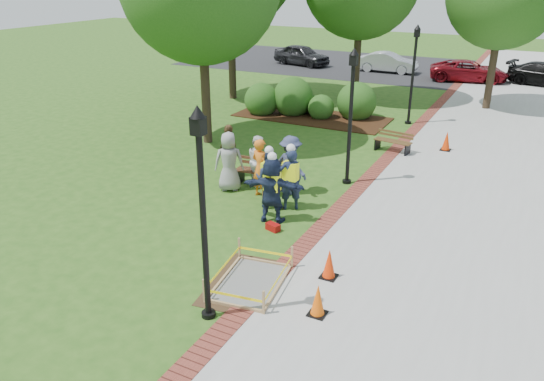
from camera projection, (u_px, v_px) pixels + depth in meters
The scene contains 31 objects.
ground at pixel (233, 239), 13.50m from camera, with size 100.00×100.00×0.00m, color #285116.
sidewalk at pixel (489, 155), 19.58m from camera, with size 6.00×60.00×0.02m, color #9E9E99.
brick_edging at pixel (402, 143), 20.96m from camera, with size 0.50×60.00×0.03m, color maroon.
mulch_bed at pixel (311, 117), 24.60m from camera, with size 7.00×3.00×0.05m, color #381E0F.
parking_lot at pixel (441, 72), 35.64m from camera, with size 36.00×12.00×0.01m, color black.
wet_concrete_pad at pixel (250, 275), 11.49m from camera, with size 2.01×2.52×0.55m.
bench_near at pixel (260, 178), 16.75m from camera, with size 1.61×0.67×0.85m.
bench_far at pixel (392, 146), 19.87m from camera, with size 1.45×0.68×0.76m.
cone_front at pixel (318, 301), 10.42m from camera, with size 0.35×0.35×0.70m.
cone_back at pixel (329, 264), 11.69m from camera, with size 0.36×0.36×0.72m.
cone_far at pixel (446, 141), 19.97m from camera, with size 0.38×0.38×0.75m.
toolbox at pixel (273, 227), 13.93m from camera, with size 0.38×0.21×0.19m, color maroon.
lamp_near at pixel (202, 202), 9.55m from camera, with size 0.28×0.28×4.26m.
lamp_mid at pixel (351, 107), 16.12m from camera, with size 0.28×0.28×4.26m.
lamp_far at pixel (414, 67), 22.68m from camera, with size 0.28×0.28×4.26m.
shrub_a at pixel (262, 114), 25.18m from camera, with size 1.60×1.60×1.60m, color #1C4914.
shrub_b at pixel (293, 114), 25.18m from camera, with size 1.90×1.90×1.90m, color #1C4914.
shrub_c at pixel (321, 118), 24.45m from camera, with size 1.20×1.20×1.20m, color #1C4914.
shrub_d at pixel (356, 118), 24.49m from camera, with size 1.80×1.80×1.80m, color #1C4914.
shrub_e at pixel (314, 113), 25.34m from camera, with size 0.93×0.93×0.93m, color #1C4914.
casual_person_a at pixel (229, 162), 16.19m from camera, with size 0.70×0.63×1.85m.
casual_person_b at pixel (261, 168), 15.71m from camera, with size 0.67×0.54×1.80m.
casual_person_c at pixel (258, 161), 16.64m from camera, with size 0.60×0.60×1.61m.
casual_person_d at pixel (229, 151), 17.32m from camera, with size 0.67×0.58×1.75m.
casual_person_e at pixel (291, 165), 15.95m from camera, with size 0.67×0.54×1.82m.
hivis_worker_a at pixel (272, 188), 14.13m from camera, with size 0.65×0.48×1.98m.
hivis_worker_b at pixel (290, 177), 14.87m from camera, with size 0.68×0.63×1.95m.
hivis_worker_c at pixel (269, 177), 14.98m from camera, with size 0.58×0.41×1.85m.
parked_car_a at pixel (301, 65), 38.07m from camera, with size 4.78×2.08×1.56m, color #232326.
parked_car_b at pixel (387, 72), 35.43m from camera, with size 4.32×1.88×1.41m, color #B9BBBF.
parked_car_c at pixel (467, 81), 32.56m from camera, with size 4.24×1.85×1.38m, color maroon.
Camera 1 is at (6.37, -10.19, 6.36)m, focal length 35.00 mm.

